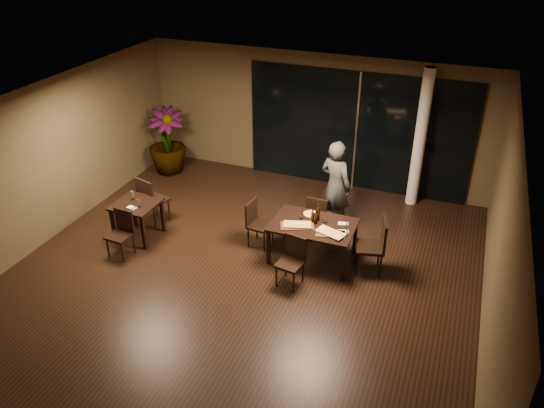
% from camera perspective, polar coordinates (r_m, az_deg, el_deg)
% --- Properties ---
extents(ground, '(8.00, 8.00, 0.00)m').
position_cam_1_polar(ground, '(9.60, -2.91, -7.18)').
color(ground, black).
rests_on(ground, ground).
extents(wall_back, '(8.00, 0.10, 3.00)m').
position_cam_1_polar(wall_back, '(12.27, 4.65, 9.18)').
color(wall_back, '#4B3F28').
rests_on(wall_back, ground).
extents(wall_front, '(8.00, 0.10, 3.00)m').
position_cam_1_polar(wall_front, '(6.08, -19.55, -16.64)').
color(wall_front, '#4B3F28').
rests_on(wall_front, ground).
extents(wall_left, '(0.10, 8.00, 3.00)m').
position_cam_1_polar(wall_left, '(10.95, -22.95, 4.32)').
color(wall_left, '#4B3F28').
rests_on(wall_left, ground).
extents(wall_right, '(0.10, 8.00, 3.00)m').
position_cam_1_polar(wall_right, '(8.22, 23.69, -4.26)').
color(wall_right, '#4B3F28').
rests_on(wall_right, ground).
extents(ceiling, '(8.00, 8.00, 0.04)m').
position_cam_1_polar(ceiling, '(8.18, -3.44, 10.09)').
color(ceiling, silver).
rests_on(ceiling, wall_back).
extents(window_panel, '(5.00, 0.06, 2.70)m').
position_cam_1_polar(window_panel, '(12.01, 9.09, 7.69)').
color(window_panel, black).
rests_on(window_panel, ground).
extents(column, '(0.24, 0.24, 3.00)m').
position_cam_1_polar(column, '(11.49, 15.63, 6.74)').
color(column, white).
rests_on(column, ground).
extents(main_table, '(1.50, 1.00, 0.75)m').
position_cam_1_polar(main_table, '(9.56, 4.43, -2.54)').
color(main_table, black).
rests_on(main_table, ground).
extents(side_table, '(0.80, 0.80, 0.75)m').
position_cam_1_polar(side_table, '(10.54, -14.35, -0.51)').
color(side_table, black).
rests_on(side_table, ground).
extents(chair_main_far, '(0.42, 0.42, 0.88)m').
position_cam_1_polar(chair_main_far, '(10.34, 4.98, -1.07)').
color(chair_main_far, black).
rests_on(chair_main_far, ground).
extents(chair_main_near, '(0.47, 0.47, 0.89)m').
position_cam_1_polar(chair_main_near, '(9.06, 2.19, -5.83)').
color(chair_main_near, black).
rests_on(chair_main_near, ground).
extents(chair_main_left, '(0.46, 0.46, 0.91)m').
position_cam_1_polar(chair_main_left, '(10.05, -1.67, -1.84)').
color(chair_main_left, black).
rests_on(chair_main_left, ground).
extents(chair_main_right, '(0.59, 0.59, 1.04)m').
position_cam_1_polar(chair_main_right, '(9.44, 11.08, -4.16)').
color(chair_main_right, black).
rests_on(chair_main_right, ground).
extents(chair_side_far, '(0.59, 0.59, 1.03)m').
position_cam_1_polar(chair_side_far, '(10.96, -12.96, 0.61)').
color(chair_side_far, black).
rests_on(chair_side_far, ground).
extents(chair_side_near, '(0.44, 0.44, 0.88)m').
position_cam_1_polar(chair_side_near, '(10.17, -15.87, -2.75)').
color(chair_side_near, black).
rests_on(chair_side_near, ground).
extents(diner, '(0.74, 0.62, 1.88)m').
position_cam_1_polar(diner, '(10.45, 6.84, 1.94)').
color(diner, '#2D2F32').
rests_on(diner, ground).
extents(potted_plant, '(1.19, 1.19, 1.59)m').
position_cam_1_polar(potted_plant, '(13.06, -11.24, 6.65)').
color(potted_plant, '#214918').
rests_on(potted_plant, ground).
extents(pizza_board_left, '(0.66, 0.50, 0.01)m').
position_cam_1_polar(pizza_board_left, '(9.44, 2.73, -2.33)').
color(pizza_board_left, '#452716').
rests_on(pizza_board_left, main_table).
extents(pizza_board_right, '(0.55, 0.36, 0.01)m').
position_cam_1_polar(pizza_board_right, '(9.26, 6.31, -3.19)').
color(pizza_board_right, '#4B2F18').
rests_on(pizza_board_right, main_table).
extents(oblong_pizza_left, '(0.51, 0.35, 0.02)m').
position_cam_1_polar(oblong_pizza_left, '(9.43, 2.74, -2.24)').
color(oblong_pizza_left, maroon).
rests_on(oblong_pizza_left, pizza_board_left).
extents(oblong_pizza_right, '(0.53, 0.37, 0.02)m').
position_cam_1_polar(oblong_pizza_right, '(9.25, 6.32, -3.10)').
color(oblong_pizza_right, maroon).
rests_on(oblong_pizza_right, pizza_board_right).
extents(round_pizza, '(0.26, 0.26, 0.01)m').
position_cam_1_polar(round_pizza, '(9.80, 4.18, -1.09)').
color(round_pizza, '#B13513').
rests_on(round_pizza, main_table).
extents(bottle_a, '(0.06, 0.06, 0.27)m').
position_cam_1_polar(bottle_a, '(9.50, 4.39, -1.27)').
color(bottle_a, black).
rests_on(bottle_a, main_table).
extents(bottle_b, '(0.06, 0.06, 0.28)m').
position_cam_1_polar(bottle_b, '(9.46, 4.73, -1.38)').
color(bottle_b, black).
rests_on(bottle_b, main_table).
extents(bottle_c, '(0.07, 0.07, 0.34)m').
position_cam_1_polar(bottle_c, '(9.55, 4.95, -0.90)').
color(bottle_c, black).
rests_on(bottle_c, main_table).
extents(tumbler_left, '(0.08, 0.08, 0.09)m').
position_cam_1_polar(tumbler_left, '(9.65, 3.19, -1.32)').
color(tumbler_left, white).
rests_on(tumbler_left, main_table).
extents(tumbler_right, '(0.08, 0.08, 0.09)m').
position_cam_1_polar(tumbler_right, '(9.56, 5.73, -1.74)').
color(tumbler_right, white).
rests_on(tumbler_right, main_table).
extents(napkin_near, '(0.20, 0.15, 0.01)m').
position_cam_1_polar(napkin_near, '(9.35, 7.70, -2.95)').
color(napkin_near, white).
rests_on(napkin_near, main_table).
extents(napkin_far, '(0.20, 0.14, 0.01)m').
position_cam_1_polar(napkin_far, '(9.57, 7.67, -2.11)').
color(napkin_far, white).
rests_on(napkin_far, main_table).
extents(wine_glass_a, '(0.08, 0.08, 0.18)m').
position_cam_1_polar(wine_glass_a, '(10.58, -14.81, 0.89)').
color(wine_glass_a, white).
rests_on(wine_glass_a, side_table).
extents(wine_glass_b, '(0.07, 0.07, 0.16)m').
position_cam_1_polar(wine_glass_b, '(10.31, -14.18, 0.13)').
color(wine_glass_b, white).
rests_on(wine_glass_b, side_table).
extents(side_napkin, '(0.20, 0.15, 0.01)m').
position_cam_1_polar(side_napkin, '(10.33, -14.86, -0.38)').
color(side_napkin, white).
rests_on(side_napkin, side_table).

